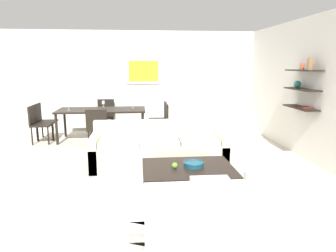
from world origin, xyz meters
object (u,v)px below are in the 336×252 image
at_px(sofa_beige, 159,149).
at_px(dining_chair_left_near, 38,122).
at_px(wine_glass_left_near, 68,105).
at_px(decorative_bowl, 194,164).
at_px(apple_on_coffee_table, 175,165).
at_px(dining_chair_left_far, 43,119).
at_px(dining_chair_right_far, 161,117).
at_px(dining_table, 102,112).
at_px(loveseat_white, 202,218).
at_px(dining_chair_foot, 97,126).
at_px(wine_glass_head, 103,103).
at_px(dining_chair_right_near, 162,120).
at_px(wine_glass_right_far, 133,103).
at_px(dining_chair_head, 106,114).
at_px(coffee_table, 188,180).

bearing_deg(sofa_beige, dining_chair_left_near, 145.38).
bearing_deg(wine_glass_left_near, decorative_bowl, -53.11).
xyz_separation_m(apple_on_coffee_table, dining_chair_left_far, (-2.83, 3.58, 0.08)).
bearing_deg(dining_chair_right_far, dining_chair_left_near, -171.81).
relative_size(dining_table, dining_chair_right_far, 2.37).
bearing_deg(apple_on_coffee_table, loveseat_white, -84.19).
bearing_deg(dining_chair_foot, dining_chair_left_near, 155.44).
bearing_deg(decorative_bowl, wine_glass_head, 114.01).
distance_m(sofa_beige, dining_chair_left_near, 3.28).
height_order(loveseat_white, dining_chair_right_near, dining_chair_right_near).
bearing_deg(wine_glass_head, dining_chair_foot, -90.00).
xyz_separation_m(dining_table, wine_glass_right_far, (0.75, 0.11, 0.18)).
bearing_deg(dining_chair_right_near, wine_glass_head, 157.10).
height_order(dining_chair_foot, wine_glass_left_near, wine_glass_left_near).
bearing_deg(sofa_beige, dining_chair_head, 112.95).
relative_size(sofa_beige, dining_chair_left_far, 2.70).
bearing_deg(dining_chair_left_near, dining_chair_right_far, 8.19).
distance_m(loveseat_white, dining_chair_head, 5.72).
height_order(loveseat_white, wine_glass_right_far, wine_glass_right_far).
bearing_deg(dining_chair_left_near, dining_chair_right_near, 0.00).
distance_m(apple_on_coffee_table, wine_glass_left_near, 3.92).
distance_m(coffee_table, dining_chair_foot, 2.95).
bearing_deg(apple_on_coffee_table, coffee_table, 10.21).
height_order(dining_chair_foot, dining_chair_right_far, same).
relative_size(loveseat_white, dining_chair_left_far, 1.65).
bearing_deg(wine_glass_right_far, dining_chair_head, 134.74).
bearing_deg(wine_glass_left_near, dining_chair_foot, -45.26).
xyz_separation_m(coffee_table, apple_on_coffee_table, (-0.20, -0.04, 0.23)).
relative_size(coffee_table, dining_chair_foot, 1.46).
bearing_deg(wine_glass_left_near, wine_glass_head, 34.67).
relative_size(coffee_table, dining_chair_left_far, 1.46).
bearing_deg(dining_chair_right_near, loveseat_white, -89.18).
height_order(loveseat_white, dining_chair_foot, dining_chair_foot).
bearing_deg(sofa_beige, dining_chair_right_far, 84.85).
relative_size(dining_chair_right_far, wine_glass_left_near, 5.50).
bearing_deg(sofa_beige, coffee_table, -75.29).
distance_m(apple_on_coffee_table, dining_chair_foot, 2.86).
distance_m(sofa_beige, apple_on_coffee_table, 1.32).
bearing_deg(dining_chair_foot, wine_glass_head, 90.00).
bearing_deg(dining_table, dining_chair_right_far, 8.19).
xyz_separation_m(coffee_table, dining_chair_left_near, (-3.03, 3.13, 0.31)).
bearing_deg(wine_glass_right_far, dining_chair_right_near, -24.79).
bearing_deg(coffee_table, apple_on_coffee_table, -169.79).
height_order(dining_chair_left_near, wine_glass_head, wine_glass_head).
xyz_separation_m(loveseat_white, decorative_bowl, (0.15, 1.32, 0.13)).
relative_size(decorative_bowl, dining_chair_head, 0.33).
bearing_deg(dining_chair_foot, apple_on_coffee_table, -61.13).
height_order(sofa_beige, wine_glass_head, wine_glass_head).
bearing_deg(dining_chair_head, wine_glass_head, -90.00).
height_order(dining_table, dining_chair_right_far, dining_chair_right_far).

